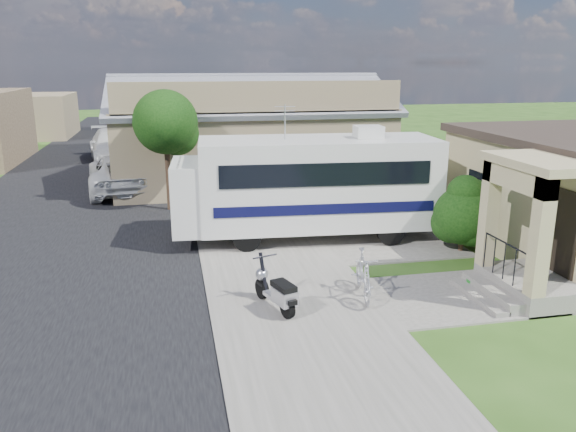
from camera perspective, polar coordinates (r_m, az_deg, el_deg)
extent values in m
plane|color=#244613|center=(14.16, 4.10, -7.60)|extent=(120.00, 120.00, 0.00)
cube|color=black|center=(23.50, -20.93, 0.76)|extent=(9.00, 80.00, 0.02)
cube|color=#605D56|center=(23.33, -5.01, 1.68)|extent=(4.00, 80.00, 0.06)
cube|color=#605D56|center=(18.61, 4.76, -1.86)|extent=(7.00, 6.00, 0.05)
cube|color=#605D56|center=(14.40, 16.90, -7.76)|extent=(4.00, 3.00, 0.05)
cube|color=black|center=(18.16, 18.67, 2.41)|extent=(0.04, 1.10, 1.20)
cube|color=black|center=(15.01, 26.25, -1.58)|extent=(0.04, 0.95, 2.10)
cube|color=#605D56|center=(14.95, 23.29, -6.57)|extent=(1.60, 2.40, 0.50)
cube|color=#605D56|center=(14.45, 19.97, -7.37)|extent=(0.40, 2.16, 0.32)
cube|color=#605D56|center=(14.30, 18.73, -7.83)|extent=(0.35, 2.16, 0.16)
cube|color=#8D8059|center=(14.94, 19.75, 0.24)|extent=(0.35, 0.35, 2.70)
cube|color=#8D8059|center=(13.31, 24.28, -2.01)|extent=(0.35, 0.35, 2.70)
cube|color=#8D8059|center=(13.87, 22.33, 3.55)|extent=(0.35, 2.40, 0.50)
cube|color=#8D8059|center=(14.29, 25.23, 4.98)|extent=(2.10, 2.70, 0.20)
cylinder|color=black|center=(14.17, 21.28, -2.60)|extent=(0.04, 1.70, 0.04)
cube|color=#857553|center=(27.03, -4.02, 7.39)|extent=(12.00, 8.00, 3.60)
cube|color=#565862|center=(24.83, -3.47, 12.16)|extent=(12.50, 4.40, 1.78)
cube|color=#565862|center=(28.79, -4.68, 12.56)|extent=(12.50, 4.40, 1.78)
cube|color=#565862|center=(26.79, -4.15, 13.87)|extent=(12.50, 0.50, 0.22)
cube|color=#857553|center=(22.96, -2.75, 11.91)|extent=(11.76, 0.20, 1.30)
cube|color=#857553|center=(48.04, -25.85, 9.14)|extent=(8.00, 7.00, 3.20)
cylinder|color=black|center=(21.88, -12.09, 4.62)|extent=(0.20, 0.20, 3.15)
sphere|color=black|center=(21.63, -12.36, 9.31)|extent=(2.40, 2.40, 2.40)
sphere|color=black|center=(21.88, -11.23, 8.25)|extent=(1.68, 1.68, 1.68)
cylinder|color=black|center=(31.76, -12.17, 7.99)|extent=(0.20, 0.20, 3.29)
sphere|color=black|center=(31.59, -12.36, 11.37)|extent=(2.40, 2.40, 2.40)
sphere|color=black|center=(31.82, -11.58, 10.59)|extent=(1.68, 1.68, 1.68)
cylinder|color=black|center=(40.72, -12.19, 9.33)|extent=(0.20, 0.20, 3.01)
sphere|color=black|center=(40.59, -12.33, 11.74)|extent=(2.40, 2.40, 2.40)
sphere|color=black|center=(40.82, -11.72, 11.19)|extent=(1.68, 1.68, 1.68)
cube|color=silver|center=(17.84, 3.07, 3.47)|extent=(7.57, 3.17, 2.75)
cube|color=silver|center=(17.62, -10.24, 2.04)|extent=(1.02, 2.57, 2.11)
cube|color=black|center=(17.51, -10.95, 3.87)|extent=(0.22, 2.25, 0.95)
cube|color=black|center=(16.46, 3.97, 4.21)|extent=(6.28, 0.48, 0.69)
cube|color=black|center=(19.04, 2.34, 5.75)|extent=(6.28, 0.48, 0.69)
cube|color=black|center=(16.69, 3.90, 0.69)|extent=(6.64, 0.50, 0.32)
cube|color=black|center=(19.24, 2.31, 2.68)|extent=(6.64, 0.50, 0.32)
cube|color=silver|center=(17.95, 8.18, 8.47)|extent=(0.90, 0.80, 0.37)
cylinder|color=#B6B5BD|center=(17.38, -0.31, 9.53)|extent=(0.04, 0.04, 1.06)
cylinder|color=black|center=(16.78, -4.22, -2.17)|extent=(0.86, 0.36, 0.85)
cylinder|color=black|center=(19.01, -4.67, -0.08)|extent=(0.86, 0.36, 0.85)
cylinder|color=black|center=(17.60, 10.37, -1.55)|extent=(0.86, 0.36, 0.85)
cylinder|color=black|center=(19.73, 8.31, 0.38)|extent=(0.86, 0.36, 0.85)
cylinder|color=black|center=(17.61, 17.16, -2.42)|extent=(0.14, 0.14, 0.70)
sphere|color=black|center=(17.39, 17.36, 0.04)|extent=(1.74, 1.74, 1.74)
sphere|color=black|center=(17.70, 18.03, 1.41)|extent=(1.39, 1.39, 1.39)
sphere|color=black|center=(17.48, 16.27, -0.68)|extent=(1.22, 1.22, 1.22)
sphere|color=black|center=(17.35, 18.19, -1.26)|extent=(1.05, 1.05, 1.05)
sphere|color=black|center=(17.23, 17.54, 2.28)|extent=(1.05, 1.05, 1.05)
cylinder|color=black|center=(12.50, -0.07, -9.27)|extent=(0.28, 0.51, 0.49)
cylinder|color=black|center=(13.48, -2.65, -7.38)|extent=(0.28, 0.51, 0.49)
cube|color=#B6B5BD|center=(12.91, -1.30, -8.11)|extent=(0.50, 0.68, 0.09)
cube|color=#B6B5BD|center=(12.50, -0.32, -8.16)|extent=(0.55, 0.70, 0.33)
cube|color=black|center=(12.45, -0.45, -7.13)|extent=(0.52, 0.74, 0.13)
cube|color=black|center=(12.28, 0.32, -8.70)|extent=(0.26, 0.27, 0.11)
cylinder|color=black|center=(13.25, -2.52, -5.73)|extent=(0.20, 0.39, 0.92)
sphere|color=#B6B5BD|center=(13.35, -2.67, -5.93)|extent=(0.31, 0.31, 0.31)
sphere|color=black|center=(13.42, -2.85, -5.81)|extent=(0.13, 0.13, 0.13)
cylinder|color=black|center=(13.03, -2.37, -4.12)|extent=(0.59, 0.22, 0.04)
cube|color=black|center=(13.43, -2.66, -6.86)|extent=(0.24, 0.34, 0.07)
imported|color=#B6B5BD|center=(13.59, 7.65, -6.15)|extent=(0.84, 1.94, 1.13)
imported|color=silver|center=(25.83, -16.55, 4.23)|extent=(3.39, 6.19, 1.64)
imported|color=silver|center=(33.50, -17.12, 6.80)|extent=(3.66, 6.82, 1.88)
cylinder|color=#16711E|center=(15.05, 18.45, -6.58)|extent=(0.43, 0.43, 0.19)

